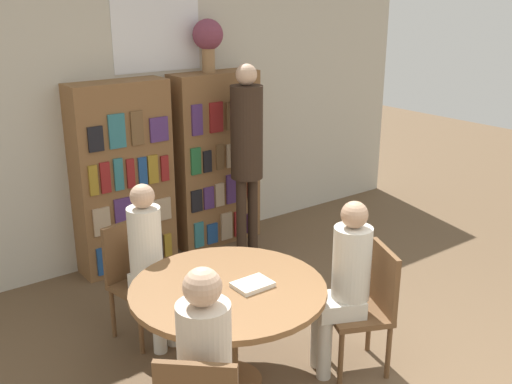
{
  "coord_description": "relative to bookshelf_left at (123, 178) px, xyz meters",
  "views": [
    {
      "loc": [
        -2.72,
        -1.48,
        2.52
      ],
      "look_at": [
        -0.08,
        2.0,
        1.05
      ],
      "focal_mm": 42.0,
      "sensor_mm": 36.0,
      "label": 1
    }
  ],
  "objects": [
    {
      "name": "wall_back",
      "position": [
        0.51,
        0.19,
        0.62
      ],
      "size": [
        6.4,
        0.07,
        3.0
      ],
      "color": "beige",
      "rests_on": "ground_plane"
    },
    {
      "name": "bookshelf_left",
      "position": [
        0.0,
        0.0,
        0.0
      ],
      "size": [
        0.91,
        0.34,
        1.77
      ],
      "color": "brown",
      "rests_on": "ground_plane"
    },
    {
      "name": "bookshelf_right",
      "position": [
        1.03,
        -0.0,
        -0.0
      ],
      "size": [
        0.91,
        0.34,
        1.77
      ],
      "color": "brown",
      "rests_on": "ground_plane"
    },
    {
      "name": "flower_vase",
      "position": [
        0.97,
        0.0,
        1.21
      ],
      "size": [
        0.29,
        0.29,
        0.5
      ],
      "color": "#997047",
      "rests_on": "bookshelf_right"
    },
    {
      "name": "reading_table",
      "position": [
        -0.28,
        -2.11,
        -0.27
      ],
      "size": [
        1.27,
        1.27,
        0.73
      ],
      "color": "brown",
      "rests_on": "ground_plane"
    },
    {
      "name": "chair_left_side",
      "position": [
        -0.47,
        -1.16,
        -0.39
      ],
      "size": [
        0.47,
        0.47,
        0.89
      ],
      "rotation": [
        0.0,
        0.0,
        -2.95
      ],
      "color": "brown",
      "rests_on": "ground_plane"
    },
    {
      "name": "chair_far_side",
      "position": [
        0.6,
        -2.52,
        -0.39
      ],
      "size": [
        0.53,
        0.53,
        0.89
      ],
      "rotation": [
        0.0,
        0.0,
        1.14
      ],
      "color": "brown",
      "rests_on": "ground_plane"
    },
    {
      "name": "seated_reader_left",
      "position": [
        -0.43,
        -1.34,
        -0.19
      ],
      "size": [
        0.3,
        0.38,
        1.24
      ],
      "rotation": [
        0.0,
        0.0,
        -2.95
      ],
      "color": "silver",
      "rests_on": "ground_plane"
    },
    {
      "name": "seated_reader_right",
      "position": [
        0.44,
        -2.44,
        -0.18
      ],
      "size": [
        0.4,
        0.37,
        1.24
      ],
      "rotation": [
        0.0,
        0.0,
        1.14
      ],
      "color": "beige",
      "rests_on": "ground_plane"
    },
    {
      "name": "seated_reader_back",
      "position": [
        -0.82,
        -2.69,
        -0.16
      ],
      "size": [
        0.42,
        0.42,
        1.26
      ],
      "rotation": [
        0.0,
        0.0,
        -0.75
      ],
      "color": "beige",
      "rests_on": "ground_plane"
    },
    {
      "name": "librarian_standing",
      "position": [
        1.05,
        -0.5,
        0.29
      ],
      "size": [
        0.31,
        0.58,
        1.9
      ],
      "color": "#332319",
      "rests_on": "ground_plane"
    },
    {
      "name": "open_book_on_table",
      "position": [
        -0.16,
        -2.21,
        -0.14
      ],
      "size": [
        0.24,
        0.18,
        0.03
      ],
      "color": "silver",
      "rests_on": "reading_table"
    }
  ]
}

